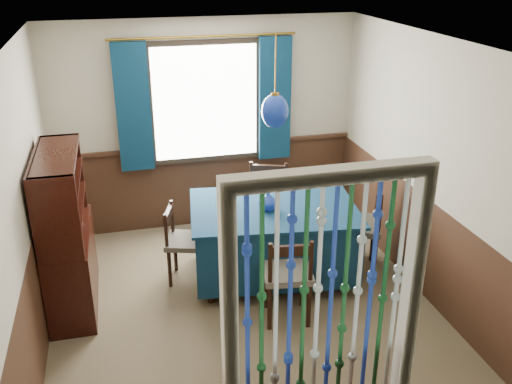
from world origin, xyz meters
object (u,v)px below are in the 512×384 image
object	(u,v)px
dining_table	(273,237)
vase_sideboard	(72,209)
chair_near	(288,275)
chair_left	(183,241)
vase_table	(268,202)
sideboard	(69,253)
chair_far	(267,205)
chair_right	(360,226)
bowl_shelf	(66,214)
pendant_lamp	(275,111)

from	to	relation	value
dining_table	vase_sideboard	xyz separation A→B (m)	(-1.95, 0.29, 0.41)
dining_table	vase_sideboard	world-z (taller)	vase_sideboard
chair_near	chair_left	world-z (taller)	chair_near
vase_table	vase_sideboard	world-z (taller)	vase_table
chair_left	sideboard	distance (m)	1.12
chair_far	chair_right	bearing A→B (deg)	156.94
chair_right	vase_table	xyz separation A→B (m)	(-1.00, 0.04, 0.37)
bowl_shelf	pendant_lamp	bearing A→B (deg)	7.93
bowl_shelf	chair_near	bearing A→B (deg)	-14.88
pendant_lamp	vase_sideboard	distance (m)	2.17
vase_table	bowl_shelf	xyz separation A→B (m)	(-1.87, -0.22, 0.19)
sideboard	pendant_lamp	bearing A→B (deg)	0.41
vase_sideboard	dining_table	bearing A→B (deg)	-8.58
chair_far	chair_right	xyz separation A→B (m)	(0.81, -0.75, 0.00)
sideboard	bowl_shelf	xyz separation A→B (m)	(0.06, -0.28, 0.53)
dining_table	bowl_shelf	world-z (taller)	bowl_shelf
sideboard	vase_table	size ratio (longest dim) A/B	8.56
chair_left	sideboard	world-z (taller)	sideboard
pendant_lamp	vase_sideboard	bearing A→B (deg)	171.42
chair_far	pendant_lamp	bearing A→B (deg)	99.92
chair_right	sideboard	distance (m)	2.93
chair_right	vase_sideboard	bearing A→B (deg)	105.01
chair_near	sideboard	bearing A→B (deg)	166.67
chair_near	pendant_lamp	size ratio (longest dim) A/B	1.02
chair_right	bowl_shelf	world-z (taller)	bowl_shelf
pendant_lamp	bowl_shelf	size ratio (longest dim) A/B	4.64
vase_sideboard	chair_right	bearing A→B (deg)	-7.69
chair_right	bowl_shelf	distance (m)	2.93
chair_near	chair_far	size ratio (longest dim) A/B	0.92
dining_table	sideboard	size ratio (longest dim) A/B	1.17
bowl_shelf	vase_sideboard	size ratio (longest dim) A/B	0.95
chair_far	bowl_shelf	size ratio (longest dim) A/B	5.14
sideboard	chair_near	bearing A→B (deg)	-21.30
chair_right	vase_sideboard	distance (m)	2.92
chair_near	sideboard	size ratio (longest dim) A/B	0.58
sideboard	dining_table	bearing A→B (deg)	0.41
chair_left	vase_table	xyz separation A→B (m)	(0.83, -0.23, 0.45)
dining_table	chair_left	size ratio (longest dim) A/B	2.20
chair_far	pendant_lamp	xyz separation A→B (m)	(-0.12, -0.66, 1.28)
dining_table	pendant_lamp	bearing A→B (deg)	-82.38
chair_far	bowl_shelf	distance (m)	2.33
sideboard	vase_sideboard	world-z (taller)	sideboard
chair_far	bowl_shelf	bearing A→B (deg)	44.33
chair_near	chair_far	bearing A→B (deg)	90.47
chair_left	vase_sideboard	world-z (taller)	vase_sideboard
chair_left	vase_sideboard	distance (m)	1.13
chair_near	vase_table	bearing A→B (deg)	97.62
bowl_shelf	vase_sideboard	distance (m)	0.60
bowl_shelf	chair_left	bearing A→B (deg)	23.13
dining_table	bowl_shelf	size ratio (longest dim) A/B	9.56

